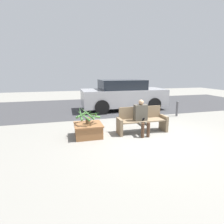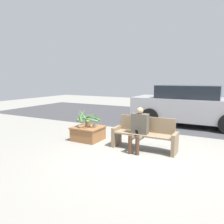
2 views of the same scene
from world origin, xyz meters
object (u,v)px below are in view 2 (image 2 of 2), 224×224
object	(u,v)px
potted_plant	(88,118)
parked_car	(190,106)
bench	(145,134)
person_seated	(139,127)
planter_box	(88,133)

from	to	relation	value
potted_plant	parked_car	xyz separation A→B (m)	(2.41, 3.72, 0.10)
bench	potted_plant	distance (m)	1.85
person_seated	planter_box	size ratio (longest dim) A/B	1.32
potted_plant	bench	bearing A→B (deg)	-0.37
planter_box	parked_car	size ratio (longest dim) A/B	0.19
person_seated	parked_car	size ratio (longest dim) A/B	0.25
bench	planter_box	distance (m)	1.84
planter_box	person_seated	bearing A→B (deg)	-6.44
parked_car	person_seated	bearing A→B (deg)	-99.86
bench	person_seated	size ratio (longest dim) A/B	1.50
planter_box	parked_car	distance (m)	4.47
bench	parked_car	size ratio (longest dim) A/B	0.38
person_seated	planter_box	distance (m)	1.79
person_seated	bench	bearing A→B (deg)	61.13
bench	parked_car	bearing A→B (deg)	81.16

